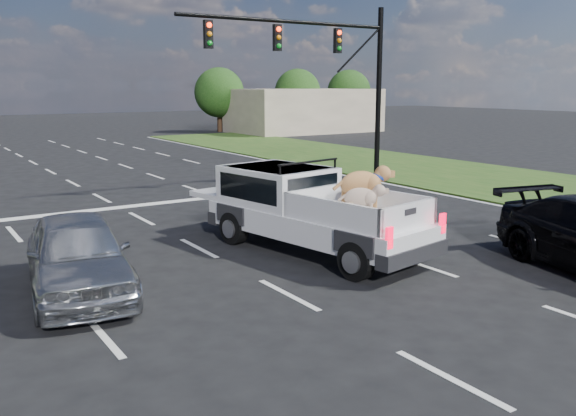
{
  "coord_description": "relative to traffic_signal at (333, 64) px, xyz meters",
  "views": [
    {
      "loc": [
        -7.71,
        -9.16,
        3.87
      ],
      "look_at": [
        -0.46,
        2.0,
        1.19
      ],
      "focal_mm": 38.0,
      "sensor_mm": 36.0,
      "label": 1
    }
  ],
  "objects": [
    {
      "name": "road_markings",
      "position": [
        -7.2,
        -3.94,
        -4.72
      ],
      "size": [
        17.75,
        60.0,
        0.01
      ],
      "color": "silver",
      "rests_on": "ground"
    },
    {
      "name": "tree_far_d",
      "position": [
        8.8,
        27.5,
        -1.44
      ],
      "size": [
        4.2,
        4.2,
        5.4
      ],
      "color": "#332114",
      "rests_on": "ground"
    },
    {
      "name": "grass_shoulder_right",
      "position": [
        5.8,
        -4.5,
        -4.7
      ],
      "size": [
        8.0,
        60.0,
        0.06
      ],
      "primitive_type": "cube",
      "color": "#214716",
      "rests_on": "ground"
    },
    {
      "name": "pickup_truck",
      "position": [
        -6.78,
        -8.12,
        -3.71
      ],
      "size": [
        3.04,
        6.01,
        2.15
      ],
      "rotation": [
        0.0,
        0.0,
        0.18
      ],
      "color": "black",
      "rests_on": "ground"
    },
    {
      "name": "traffic_signal",
      "position": [
        0.0,
        0.0,
        0.0
      ],
      "size": [
        9.11,
        0.31,
        7.0
      ],
      "color": "black",
      "rests_on": "ground"
    },
    {
      "name": "tree_far_e",
      "position": [
        16.8,
        27.5,
        -1.44
      ],
      "size": [
        4.2,
        4.2,
        5.4
      ],
      "color": "#332114",
      "rests_on": "ground"
    },
    {
      "name": "tree_far_f",
      "position": [
        22.8,
        27.5,
        -1.44
      ],
      "size": [
        4.2,
        4.2,
        5.4
      ],
      "color": "#332114",
      "rests_on": "ground"
    },
    {
      "name": "silver_sedan",
      "position": [
        -12.2,
        -8.22,
        -3.97
      ],
      "size": [
        2.43,
        4.63,
        1.5
      ],
      "primitive_type": "imported",
      "rotation": [
        0.0,
        0.0,
        -0.15
      ],
      "color": "#A1A4A8",
      "rests_on": "ground"
    },
    {
      "name": "building_right",
      "position": [
        14.8,
        23.5,
        -2.93
      ],
      "size": [
        12.0,
        7.0,
        3.6
      ],
      "primitive_type": "cube",
      "color": "#C6B497",
      "rests_on": "ground"
    },
    {
      "name": "ground",
      "position": [
        -7.2,
        -10.5,
        -4.73
      ],
      "size": [
        160.0,
        160.0,
        0.0
      ],
      "primitive_type": "plane",
      "color": "black",
      "rests_on": "ground"
    }
  ]
}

